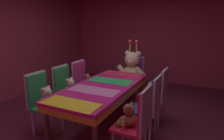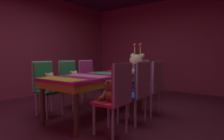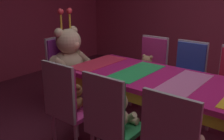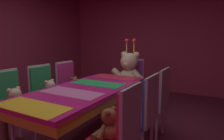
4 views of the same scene
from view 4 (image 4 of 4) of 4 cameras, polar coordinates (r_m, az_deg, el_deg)
The scene contains 16 objects.
ground_plane at distance 2.89m, azimuth -7.25°, elevation -19.49°, with size 7.90×7.90×0.00m, color #591E33.
wall_back at distance 5.46m, azimuth 13.01°, elevation 8.95°, with size 5.20×0.12×2.80m, color #99334C.
banquet_table at distance 2.65m, azimuth -7.53°, elevation -6.97°, with size 0.90×2.02×0.75m.
chair_left_0 at distance 2.89m, azimuth -27.78°, elevation -7.74°, with size 0.42×0.41×0.98m.
teddy_left_0 at distance 2.77m, azimuth -26.10°, elevation -8.30°, with size 0.26×0.34×0.32m.
chair_left_1 at distance 3.22m, azimuth -19.08°, elevation -5.55°, with size 0.42×0.41×0.98m.
teddy_left_1 at distance 3.12m, azimuth -17.27°, elevation -5.99°, with size 0.26×0.34×0.32m.
chair_left_2 at distance 3.59m, azimuth -12.50°, elevation -3.82°, with size 0.42×0.41×0.98m.
teddy_left_2 at distance 3.50m, azimuth -10.73°, elevation -4.45°, with size 0.22×0.29×0.27m.
chair_right_0 at distance 1.82m, azimuth 3.18°, elevation -16.36°, with size 0.42×0.41×0.98m.
teddy_right_0 at distance 1.89m, azimuth -0.94°, elevation -15.74°, with size 0.24×0.32×0.30m.
chair_right_1 at distance 2.30m, azimuth 9.50°, elevation -10.94°, with size 0.42×0.41×0.98m.
chair_right_2 at distance 2.80m, azimuth 13.26°, elevation -7.44°, with size 0.42×0.41×0.98m.
teddy_right_2 at distance 2.84m, azimuth 10.43°, elevation -7.34°, with size 0.24×0.31×0.29m.
throne_chair at distance 3.97m, azimuth 5.89°, elevation -2.43°, with size 0.41×0.42×0.98m.
king_teddy_bear at distance 3.79m, azimuth 4.90°, elevation -0.54°, with size 0.72×0.56×0.92m.
Camera 4 is at (1.53, -2.04, 1.37)m, focal length 31.64 mm.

